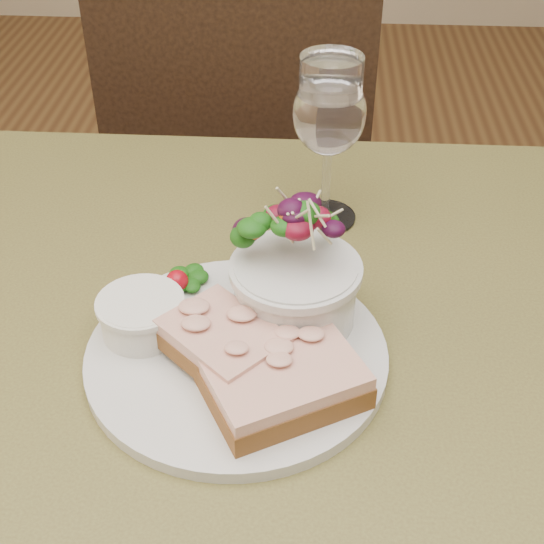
# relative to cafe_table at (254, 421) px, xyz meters

# --- Properties ---
(cafe_table) EXTENTS (0.80, 0.80, 0.75)m
(cafe_table) POSITION_rel_cafe_table_xyz_m (0.00, 0.00, 0.00)
(cafe_table) COLOR #4D4221
(cafe_table) RESTS_ON ground
(chair_far) EXTENTS (0.45, 0.45, 0.90)m
(chair_far) POSITION_rel_cafe_table_xyz_m (-0.06, 0.72, -0.36)
(chair_far) COLOR black
(chair_far) RESTS_ON ground
(dinner_plate) EXTENTS (0.27, 0.27, 0.01)m
(dinner_plate) POSITION_rel_cafe_table_xyz_m (-0.01, -0.02, 0.11)
(dinner_plate) COLOR silver
(dinner_plate) RESTS_ON cafe_table
(sandwich_front) EXTENTS (0.15, 0.14, 0.03)m
(sandwich_front) POSITION_rel_cafe_table_xyz_m (0.03, -0.07, 0.13)
(sandwich_front) COLOR #462912
(sandwich_front) RESTS_ON dinner_plate
(sandwich_back) EXTENTS (0.12, 0.12, 0.03)m
(sandwich_back) POSITION_rel_cafe_table_xyz_m (-0.02, -0.03, 0.14)
(sandwich_back) COLOR #462912
(sandwich_back) RESTS_ON dinner_plate
(ramekin) EXTENTS (0.07, 0.07, 0.04)m
(ramekin) POSITION_rel_cafe_table_xyz_m (-0.10, 0.00, 0.13)
(ramekin) COLOR silver
(ramekin) RESTS_ON dinner_plate
(salad_bowl) EXTENTS (0.11, 0.11, 0.13)m
(salad_bowl) POSITION_rel_cafe_table_xyz_m (0.04, 0.03, 0.17)
(salad_bowl) COLOR silver
(salad_bowl) RESTS_ON dinner_plate
(garnish) EXTENTS (0.05, 0.04, 0.02)m
(garnish) POSITION_rel_cafe_table_xyz_m (-0.07, 0.07, 0.12)
(garnish) COLOR #0D370A
(garnish) RESTS_ON dinner_plate
(wine_glass) EXTENTS (0.08, 0.08, 0.18)m
(wine_glass) POSITION_rel_cafe_table_xyz_m (0.06, 0.21, 0.22)
(wine_glass) COLOR white
(wine_glass) RESTS_ON cafe_table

